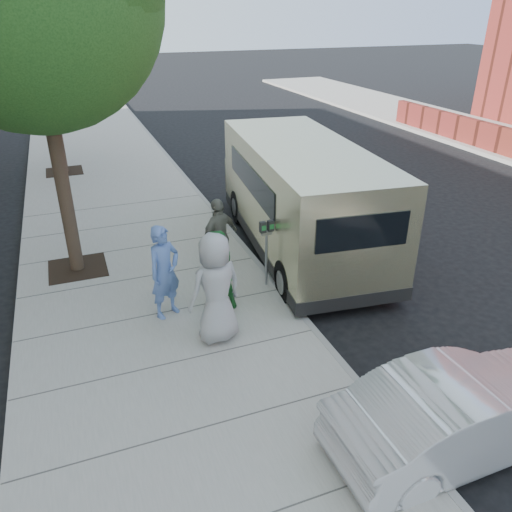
# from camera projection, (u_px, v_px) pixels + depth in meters

# --- Properties ---
(ground) EXTENTS (120.00, 120.00, 0.00)m
(ground) POSITION_uv_depth(u_px,v_px,m) (212.00, 309.00, 9.60)
(ground) COLOR black
(ground) RESTS_ON ground
(sidewalk) EXTENTS (5.00, 60.00, 0.15)m
(sidewalk) POSITION_uv_depth(u_px,v_px,m) (160.00, 317.00, 9.25)
(sidewalk) COLOR gray
(sidewalk) RESTS_ON ground
(curb_face) EXTENTS (0.12, 60.00, 0.16)m
(curb_face) POSITION_uv_depth(u_px,v_px,m) (280.00, 292.00, 10.03)
(curb_face) COLOR gray
(curb_face) RESTS_ON ground
(tree_far) EXTENTS (3.92, 3.80, 6.49)m
(tree_far) POSITION_uv_depth(u_px,v_px,m) (39.00, 19.00, 15.04)
(tree_far) COLOR black
(tree_far) RESTS_ON sidewalk
(parking_meter) EXTENTS (0.29, 0.11, 1.39)m
(parking_meter) POSITION_uv_depth(u_px,v_px,m) (267.00, 239.00, 9.73)
(parking_meter) COLOR gray
(parking_meter) RESTS_ON sidewalk
(van) EXTENTS (2.97, 6.98, 2.52)m
(van) POSITION_uv_depth(u_px,v_px,m) (300.00, 195.00, 11.50)
(van) COLOR beige
(van) RESTS_ON ground
(sedan) EXTENTS (3.65, 1.32, 1.20)m
(sedan) POSITION_uv_depth(u_px,v_px,m) (464.00, 411.00, 6.36)
(sedan) COLOR silver
(sedan) RESTS_ON ground
(person_officer) EXTENTS (0.76, 0.67, 1.75)m
(person_officer) POSITION_uv_depth(u_px,v_px,m) (165.00, 272.00, 8.81)
(person_officer) COLOR #5876BB
(person_officer) RESTS_ON sidewalk
(person_green_shirt) EXTENTS (0.87, 0.74, 1.58)m
(person_green_shirt) POSITION_uv_depth(u_px,v_px,m) (216.00, 271.00, 9.02)
(person_green_shirt) COLOR #297D36
(person_green_shirt) RESTS_ON sidewalk
(person_gray_shirt) EXTENTS (1.06, 0.81, 1.92)m
(person_gray_shirt) POSITION_uv_depth(u_px,v_px,m) (216.00, 289.00, 8.12)
(person_gray_shirt) COLOR #9B9B9D
(person_gray_shirt) RESTS_ON sidewalk
(person_striped_polo) EXTENTS (1.04, 0.80, 1.65)m
(person_striped_polo) POSITION_uv_depth(u_px,v_px,m) (219.00, 236.00, 10.29)
(person_striped_polo) COLOR gray
(person_striped_polo) RESTS_ON sidewalk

